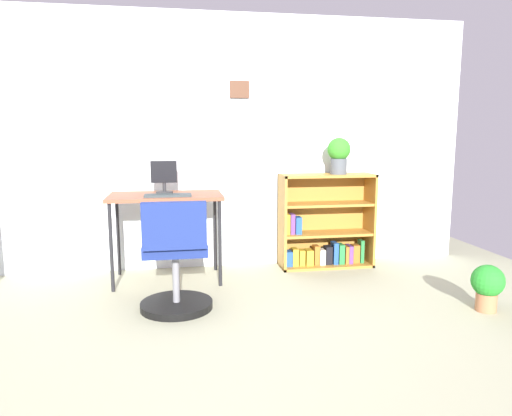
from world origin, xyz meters
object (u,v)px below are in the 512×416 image
keyboard (168,195)px  potted_plant_floor (488,285)px  monitor (164,177)px  office_chair (175,263)px  desk (166,202)px  potted_plant_on_shelf (339,154)px  bookshelf_low (324,226)px

keyboard → potted_plant_floor: 2.49m
monitor → office_chair: size_ratio=0.34×
desk → office_chair: office_chair is taller
desk → monitor: 0.23m
keyboard → potted_plant_on_shelf: bearing=11.2°
monitor → bookshelf_low: bearing=5.1°
monitor → potted_plant_on_shelf: bearing=2.8°
keyboard → potted_plant_on_shelf: potted_plant_on_shelf is taller
office_chair → desk: bearing=95.2°
keyboard → potted_plant_floor: size_ratio=1.12×
desk → office_chair: bearing=-84.8°
monitor → potted_plant_on_shelf: 1.60m
office_chair → bookshelf_low: (1.40, 0.98, 0.03)m
monitor → bookshelf_low: size_ratio=0.31×
monitor → potted_plant_on_shelf: (1.59, 0.08, 0.18)m
bookshelf_low → potted_plant_on_shelf: potted_plant_on_shelf is taller
desk → potted_plant_floor: (2.24, -1.12, -0.49)m
monitor → keyboard: 0.27m
desk → keyboard: (0.02, -0.14, 0.08)m
office_chair → potted_plant_on_shelf: bearing=31.5°
potted_plant_on_shelf → potted_plant_floor: bearing=-62.5°
office_chair → keyboard: bearing=94.5°
monitor → keyboard: bearing=-81.9°
desk → potted_plant_floor: desk is taller
keyboard → office_chair: bearing=-85.5°
potted_plant_floor → office_chair: bearing=170.5°
keyboard → office_chair: (0.05, -0.62, -0.40)m
monitor → potted_plant_floor: (2.26, -1.21, -0.69)m
potted_plant_floor → monitor: bearing=151.8°
potted_plant_on_shelf → monitor: bearing=-177.2°
desk → potted_plant_on_shelf: 1.63m
office_chair → potted_plant_on_shelf: (1.51, 0.92, 0.72)m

